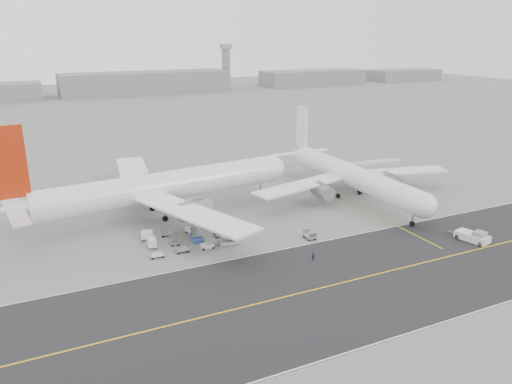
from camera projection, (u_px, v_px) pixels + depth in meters
name	position (u px, v px, depth m)	size (l,w,h in m)	color
ground	(266.00, 247.00, 94.85)	(700.00, 700.00, 0.00)	gray
taxiway	(342.00, 283.00, 81.43)	(220.00, 59.00, 0.03)	#28282A
horizon_buildings	(132.00, 94.00, 330.74)	(520.00, 28.00, 28.00)	gray
control_tower	(226.00, 65.00, 358.66)	(7.00, 7.00, 31.25)	gray
airliner_a	(159.00, 187.00, 109.39)	(66.58, 65.51, 23.01)	white
airliner_b	(351.00, 175.00, 122.53)	(55.16, 55.76, 19.24)	white
pushback_tug	(473.00, 237.00, 97.38)	(4.33, 8.39, 2.36)	beige
jet_bridge	(373.00, 168.00, 133.59)	(17.15, 5.20, 6.40)	gray
gse_cluster	(187.00, 242.00, 97.37)	(21.52, 16.31, 1.93)	gray
stray_dolly	(309.00, 239.00, 98.84)	(1.65, 2.68, 1.65)	silver
ground_crew_a	(313.00, 256.00, 89.29)	(0.58, 0.38, 1.58)	black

